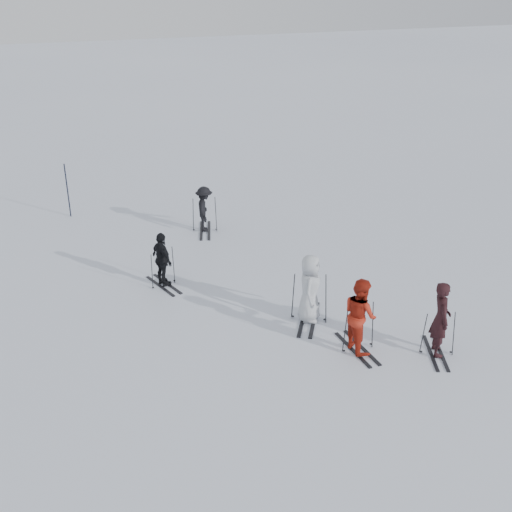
{
  "coord_description": "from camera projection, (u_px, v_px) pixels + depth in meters",
  "views": [
    {
      "loc": [
        -5.06,
        -13.93,
        8.43
      ],
      "look_at": [
        0.0,
        1.0,
        1.0
      ],
      "focal_mm": 45.0,
      "sensor_mm": 36.0,
      "label": 1
    }
  ],
  "objects": [
    {
      "name": "skier_uphill_left",
      "position": [
        162.0,
        260.0,
        17.68
      ],
      "size": [
        0.66,
        0.99,
        1.56
      ],
      "primitive_type": "imported",
      "rotation": [
        0.0,
        0.0,
        1.9
      ],
      "color": "black",
      "rests_on": "ground"
    },
    {
      "name": "skis_uphill_left",
      "position": [
        163.0,
        268.0,
        17.78
      ],
      "size": [
        1.71,
        1.27,
        1.12
      ],
      "primitive_type": null,
      "rotation": [
        0.0,
        0.0,
        1.9
      ],
      "color": "black",
      "rests_on": "ground"
    },
    {
      "name": "skier_red",
      "position": [
        360.0,
        316.0,
        14.72
      ],
      "size": [
        0.74,
        0.93,
        1.82
      ],
      "primitive_type": "imported",
      "rotation": [
        0.0,
        0.0,
        1.64
      ],
      "color": "#A52212",
      "rests_on": "ground"
    },
    {
      "name": "ground",
      "position": [
        268.0,
        305.0,
        16.99
      ],
      "size": [
        120.0,
        120.0,
        0.0
      ],
      "primitive_type": "plane",
      "color": "silver",
      "rests_on": "ground"
    },
    {
      "name": "skis_uphill_far",
      "position": [
        205.0,
        214.0,
        21.31
      ],
      "size": [
        1.85,
        1.3,
        1.23
      ],
      "primitive_type": null,
      "rotation": [
        0.0,
        0.0,
        1.31
      ],
      "color": "black",
      "rests_on": "ground"
    },
    {
      "name": "piste_marker",
      "position": [
        68.0,
        190.0,
        22.37
      ],
      "size": [
        0.05,
        0.05,
        1.93
      ],
      "primitive_type": "cylinder",
      "rotation": [
        0.0,
        0.0,
        0.22
      ],
      "color": "black",
      "rests_on": "ground"
    },
    {
      "name": "skis_grey",
      "position": [
        309.0,
        297.0,
        16.04
      ],
      "size": [
        2.09,
        1.76,
        1.35
      ],
      "primitive_type": null,
      "rotation": [
        0.0,
        0.0,
        1.05
      ],
      "color": "black",
      "rests_on": "ground"
    },
    {
      "name": "skis_near_dark",
      "position": [
        439.0,
        333.0,
        14.71
      ],
      "size": [
        1.73,
        1.3,
        1.13
      ],
      "primitive_type": null,
      "rotation": [
        0.0,
        0.0,
        1.22
      ],
      "color": "black",
      "rests_on": "ground"
    },
    {
      "name": "skis_red",
      "position": [
        359.0,
        327.0,
        14.86
      ],
      "size": [
        1.7,
        0.98,
        1.2
      ],
      "primitive_type": null,
      "rotation": [
        0.0,
        0.0,
        1.64
      ],
      "color": "black",
      "rests_on": "ground"
    },
    {
      "name": "skier_near_dark",
      "position": [
        441.0,
        320.0,
        14.56
      ],
      "size": [
        0.64,
        0.78,
        1.82
      ],
      "primitive_type": "imported",
      "rotation": [
        0.0,
        0.0,
        1.22
      ],
      "color": "black",
      "rests_on": "ground"
    },
    {
      "name": "skier_grey",
      "position": [
        310.0,
        289.0,
        15.95
      ],
      "size": [
        0.91,
        1.03,
        1.76
      ],
      "primitive_type": "imported",
      "rotation": [
        0.0,
        0.0,
        1.05
      ],
      "color": "#B4BABE",
      "rests_on": "ground"
    },
    {
      "name": "skier_uphill_far",
      "position": [
        204.0,
        210.0,
        21.24
      ],
      "size": [
        0.8,
        1.1,
        1.52
      ],
      "primitive_type": "imported",
      "rotation": [
        0.0,
        0.0,
        1.31
      ],
      "color": "black",
      "rests_on": "ground"
    }
  ]
}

